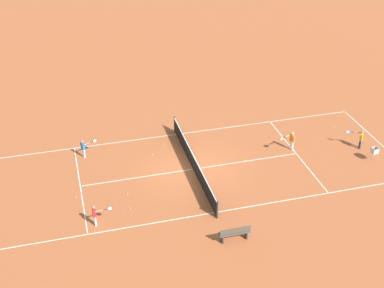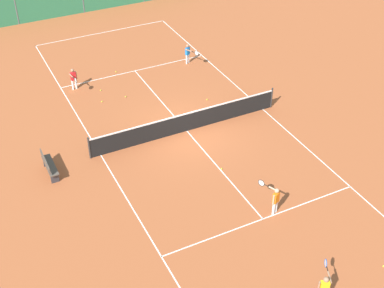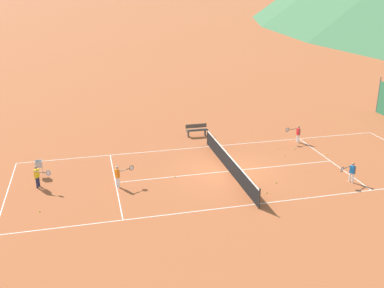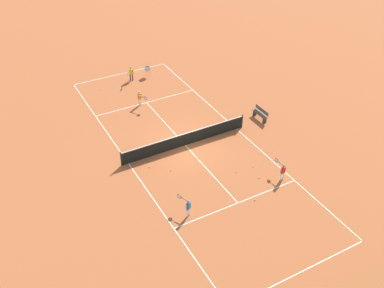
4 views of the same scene
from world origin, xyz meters
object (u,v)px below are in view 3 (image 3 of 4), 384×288
object	(u,v)px
tennis_ball_by_net_right	(327,154)
tennis_ball_by_net_left	(40,211)
tennis_ball_near_corner	(267,192)
player_near_baseline	(352,171)
ball_hopper	(39,165)
tennis_ball_far_corner	(294,149)
tennis_ball_alley_left	(276,182)
tennis_ball_service_box	(284,155)
tennis_net	(229,163)
player_far_baseline	(298,133)
player_far_service	(38,175)
courtside_bench	(196,130)
tennis_ball_mid_court	(277,148)
tennis_ball_alley_right	(175,177)
player_near_service	(118,175)

from	to	relation	value
tennis_ball_by_net_right	tennis_ball_by_net_left	bearing A→B (deg)	-78.75
tennis_ball_near_corner	player_near_baseline	bearing A→B (deg)	91.40
ball_hopper	tennis_ball_by_net_left	bearing A→B (deg)	3.44
player_near_baseline	tennis_ball_far_corner	distance (m)	5.40
tennis_ball_alley_left	tennis_ball_service_box	world-z (taller)	same
player_near_baseline	ball_hopper	size ratio (longest dim) A/B	1.28
tennis_net	tennis_ball_by_net_left	world-z (taller)	tennis_net
player_far_baseline	ball_hopper	world-z (taller)	player_far_baseline
ball_hopper	tennis_ball_service_box	bearing A→B (deg)	88.13
player_far_service	courtside_bench	bearing A→B (deg)	120.68
tennis_ball_by_net_left	tennis_ball_mid_court	xyz separation A→B (m)	(-5.03, 14.25, 0.00)
tennis_net	tennis_ball_alley_left	xyz separation A→B (m)	(2.08, 1.96, -0.47)
tennis_ball_by_net_right	player_near_baseline	bearing A→B (deg)	-11.92
tennis_ball_by_net_right	tennis_net	bearing A→B (deg)	-81.71
tennis_ball_by_net_left	tennis_ball_by_net_right	xyz separation A→B (m)	(-3.35, 16.84, 0.00)
player_far_baseline	tennis_ball_alley_right	bearing A→B (deg)	-68.69
tennis_ball_by_net_left	tennis_ball_by_net_right	distance (m)	17.17
tennis_ball_far_corner	tennis_ball_near_corner	bearing A→B (deg)	-37.58
player_near_service	tennis_ball_near_corner	world-z (taller)	player_near_service
player_near_service	player_far_service	distance (m)	4.19
tennis_ball_by_net_left	ball_hopper	size ratio (longest dim) A/B	0.07
tennis_ball_service_box	tennis_ball_alley_right	world-z (taller)	same
tennis_ball_alley_left	tennis_ball_mid_court	bearing A→B (deg)	155.58
tennis_net	tennis_ball_alley_right	xyz separation A→B (m)	(0.06, -3.16, -0.47)
player_near_service	player_far_service	bearing A→B (deg)	-102.76
tennis_ball_far_corner	tennis_ball_alley_right	xyz separation A→B (m)	(2.41, -8.35, 0.00)
tennis_ball_far_corner	tennis_ball_by_net_right	size ratio (longest dim) A/B	1.00
tennis_ball_far_corner	tennis_ball_alley_right	bearing A→B (deg)	-73.89
tennis_ball_service_box	tennis_ball_near_corner	xyz separation A→B (m)	(4.52, -3.02, 0.00)
tennis_ball_near_corner	tennis_ball_by_net_right	distance (m)	7.00
player_far_service	courtside_bench	size ratio (longest dim) A/B	0.81
player_far_service	ball_hopper	world-z (taller)	player_far_service
tennis_net	tennis_ball_near_corner	distance (m)	3.28
player_near_baseline	tennis_ball_near_corner	xyz separation A→B (m)	(0.12, -4.86, -0.63)
player_far_baseline	tennis_ball_far_corner	bearing A→B (deg)	-32.25
tennis_ball_far_corner	player_far_baseline	bearing A→B (deg)	147.75
tennis_ball_service_box	tennis_ball_by_net_right	world-z (taller)	same
player_far_baseline	tennis_ball_service_box	xyz separation A→B (m)	(2.05, -1.87, -0.65)
tennis_ball_mid_court	ball_hopper	bearing A→B (deg)	-87.03
tennis_ball_service_box	tennis_ball_alley_right	xyz separation A→B (m)	(1.49, -7.19, 0.00)
player_far_baseline	tennis_ball_alley_left	world-z (taller)	player_far_baseline
player_near_baseline	tennis_ball_service_box	world-z (taller)	player_near_baseline
tennis_net	ball_hopper	distance (m)	10.57
tennis_ball_far_corner	tennis_ball_by_net_right	world-z (taller)	same
player_near_baseline	ball_hopper	world-z (taller)	player_near_baseline
tennis_ball_alley_right	tennis_ball_far_corner	bearing A→B (deg)	106.11
player_far_service	tennis_ball_by_net_left	size ratio (longest dim) A/B	18.37
player_near_service	tennis_ball_by_net_right	bearing A→B (deg)	96.68
tennis_net	tennis_ball_by_net_right	distance (m)	6.79
player_near_baseline	player_far_baseline	world-z (taller)	player_far_baseline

